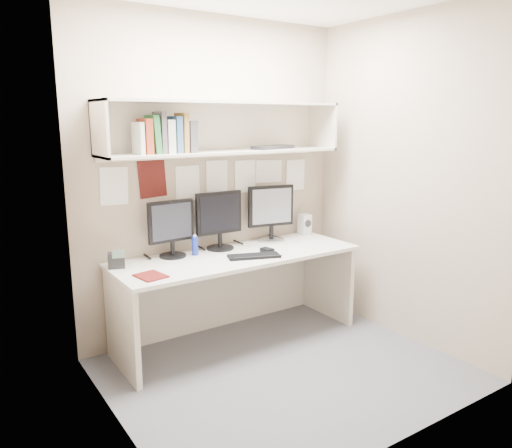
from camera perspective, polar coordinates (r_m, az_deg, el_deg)
floor at (r=3.76m, az=3.33°, el=-16.44°), size 2.40×2.00×0.01m
wall_back at (r=4.18m, az=-4.76°, el=5.20°), size 2.40×0.02×2.60m
wall_front at (r=2.64m, az=16.88°, el=0.77°), size 2.40×0.02×2.60m
wall_left at (r=2.80m, az=-16.37°, el=1.43°), size 0.02×2.00×2.60m
wall_right at (r=4.18m, az=16.84°, el=4.73°), size 0.02×2.00×2.60m
desk at (r=4.10m, az=-2.13°, el=-8.34°), size 2.00×0.70×0.73m
overhead_hutch at (r=4.03m, az=-3.88°, el=10.95°), size 2.00×0.38×0.40m
pinned_papers at (r=4.18m, az=-4.71°, el=4.51°), size 1.92×0.01×0.48m
monitor_left at (r=3.91m, az=-9.65°, el=-0.24°), size 0.38×0.21×0.44m
monitor_center at (r=4.10m, az=-4.23°, el=0.67°), size 0.41×0.23×0.48m
monitor_right at (r=4.37m, az=1.73°, el=1.49°), size 0.42×0.23×0.49m
keyboard at (r=3.89m, az=-0.23°, el=-3.69°), size 0.43×0.27×0.02m
mouse at (r=4.04m, az=1.28°, el=-3.00°), size 0.09×0.12×0.03m
speaker at (r=4.65m, az=5.57°, el=-0.06°), size 0.10×0.10×0.19m
blue_bottle at (r=3.97m, az=-6.99°, el=-2.46°), size 0.05×0.05×0.16m
maroon_notebook at (r=3.50m, az=-11.94°, el=-5.83°), size 0.20×0.24×0.01m
desk_phone at (r=3.75m, az=-15.66°, el=-4.00°), size 0.14×0.14×0.14m
book_stack at (r=3.74m, az=-10.30°, el=9.94°), size 0.44×0.18×0.30m
hutch_tray at (r=4.23m, az=1.96°, el=8.77°), size 0.42×0.25×0.03m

